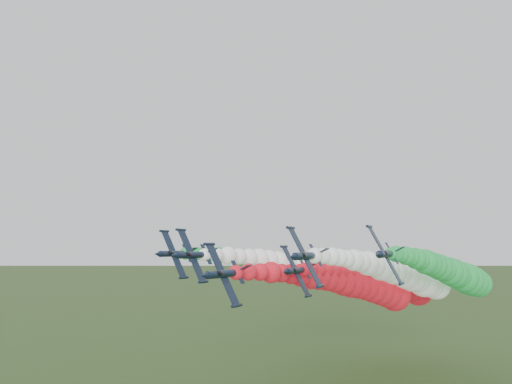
% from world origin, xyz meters
% --- Properties ---
extents(jet_lead, '(18.23, 96.89, 20.06)m').
position_xyz_m(jet_lead, '(0.24, 63.64, 26.98)').
color(jet_lead, '#111D33').
rests_on(jet_lead, ground).
extents(jet_inner_left, '(18.50, 97.16, 20.33)m').
position_xyz_m(jet_inner_left, '(-11.47, 73.43, 29.64)').
color(jet_inner_left, '#111D33').
rests_on(jet_inner_left, ground).
extents(jet_inner_right, '(17.86, 96.52, 19.70)m').
position_xyz_m(jet_inner_right, '(11.03, 71.98, 29.86)').
color(jet_inner_right, '#111D33').
rests_on(jet_inner_right, ground).
extents(jet_outer_left, '(17.73, 96.39, 19.56)m').
position_xyz_m(jet_outer_left, '(-21.45, 78.81, 30.09)').
color(jet_outer_left, '#111D33').
rests_on(jet_outer_left, ground).
extents(jet_outer_right, '(17.66, 96.32, 19.49)m').
position_xyz_m(jet_outer_right, '(22.54, 80.10, 30.17)').
color(jet_outer_right, '#111D33').
rests_on(jet_outer_right, ground).
extents(jet_trail, '(18.47, 97.13, 20.30)m').
position_xyz_m(jet_trail, '(3.65, 88.22, 26.46)').
color(jet_trail, '#111D33').
rests_on(jet_trail, ground).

